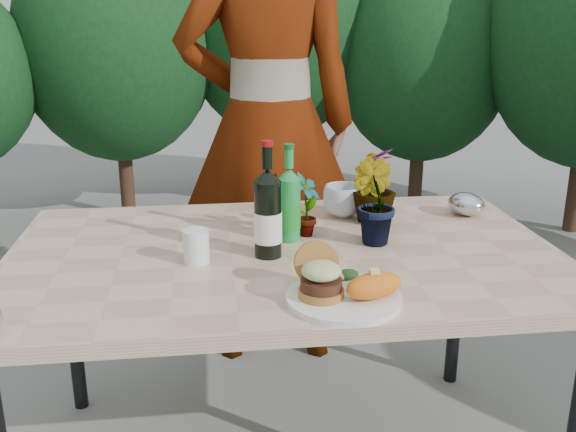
{
  "coord_description": "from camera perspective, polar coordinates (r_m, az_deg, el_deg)",
  "views": [
    {
      "loc": [
        -0.21,
        -1.74,
        1.42
      ],
      "look_at": [
        0.0,
        -0.08,
        0.88
      ],
      "focal_mm": 40.0,
      "sensor_mm": 36.0,
      "label": 1
    }
  ],
  "objects": [
    {
      "name": "seedling_right",
      "position": [
        2.11,
        7.71,
        2.72
      ],
      "size": [
        0.2,
        0.2,
        0.25
      ],
      "primitive_type": "imported",
      "rotation": [
        0.0,
        0.0,
        3.85
      ],
      "color": "#2F5E20",
      "rests_on": "patio_table"
    },
    {
      "name": "person",
      "position": [
        2.55,
        -1.75,
        8.11
      ],
      "size": [
        0.73,
        0.49,
        1.97
      ],
      "primitive_type": "imported",
      "rotation": [
        0.0,
        0.0,
        3.12
      ],
      "color": "#8D6346",
      "rests_on": "ground"
    },
    {
      "name": "wine_bottle",
      "position": [
        1.79,
        -1.81,
        0.11
      ],
      "size": [
        0.08,
        0.08,
        0.33
      ],
      "rotation": [
        0.0,
        0.0,
        0.05
      ],
      "color": "black",
      "rests_on": "patio_table"
    },
    {
      "name": "patio_table",
      "position": [
        1.89,
        -0.3,
        -4.67
      ],
      "size": [
        1.6,
        1.0,
        0.75
      ],
      "color": "tan",
      "rests_on": "ground"
    },
    {
      "name": "shrub_hedge",
      "position": [
        3.61,
        2.25,
        13.61
      ],
      "size": [
        6.85,
        5.04,
        2.22
      ],
      "color": "#382316",
      "rests_on": "ground"
    },
    {
      "name": "seedling_mid",
      "position": [
        1.91,
        7.56,
        1.25
      ],
      "size": [
        0.17,
        0.18,
        0.25
      ],
      "primitive_type": "imported",
      "rotation": [
        0.0,
        0.0,
        2.18
      ],
      "color": "#24511B",
      "rests_on": "patio_table"
    },
    {
      "name": "grilled_veg",
      "position": [
        1.64,
        4.91,
        -5.27
      ],
      "size": [
        0.08,
        0.05,
        0.03
      ],
      "color": "olive",
      "rests_on": "dinner_plate"
    },
    {
      "name": "sparkling_water",
      "position": [
        1.92,
        0.08,
        0.92
      ],
      "size": [
        0.07,
        0.07,
        0.3
      ],
      "rotation": [
        0.0,
        0.0,
        0.04
      ],
      "color": "#1A923B",
      "rests_on": "patio_table"
    },
    {
      "name": "burger_stack",
      "position": [
        1.54,
        2.86,
        -5.35
      ],
      "size": [
        0.11,
        0.16,
        0.11
      ],
      "color": "#B7722D",
      "rests_on": "dinner_plate"
    },
    {
      "name": "sweet_potato",
      "position": [
        1.54,
        7.65,
        -6.15
      ],
      "size": [
        0.17,
        0.12,
        0.06
      ],
      "primitive_type": "ellipsoid",
      "rotation": [
        0.0,
        0.0,
        0.35
      ],
      "color": "orange",
      "rests_on": "dinner_plate"
    },
    {
      "name": "blue_bowl",
      "position": [
        2.18,
        4.92,
        1.36
      ],
      "size": [
        0.16,
        0.16,
        0.11
      ],
      "primitive_type": "imported",
      "rotation": [
        0.0,
        0.0,
        0.19
      ],
      "color": "silver",
      "rests_on": "patio_table"
    },
    {
      "name": "dinner_plate",
      "position": [
        1.56,
        4.96,
        -7.3
      ],
      "size": [
        0.28,
        0.28,
        0.01
      ],
      "primitive_type": "cylinder",
      "color": "white",
      "rests_on": "patio_table"
    },
    {
      "name": "plastic_cup",
      "position": [
        1.78,
        -8.16,
        -2.69
      ],
      "size": [
        0.07,
        0.07,
        0.09
      ],
      "primitive_type": "cylinder",
      "color": "white",
      "rests_on": "patio_table"
    },
    {
      "name": "seedling_left",
      "position": [
        1.96,
        1.64,
        0.97
      ],
      "size": [
        0.12,
        0.13,
        0.2
      ],
      "primitive_type": "imported",
      "rotation": [
        0.0,
        0.0,
        0.84
      ],
      "color": "#2C591E",
      "rests_on": "patio_table"
    },
    {
      "name": "foil_packet_right",
      "position": [
        2.27,
        15.57,
        1.04
      ],
      "size": [
        0.16,
        0.17,
        0.08
      ],
      "primitive_type": "ellipsoid",
      "rotation": [
        0.0,
        0.0,
        2.03
      ],
      "color": "#B8BBBF",
      "rests_on": "patio_table"
    }
  ]
}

